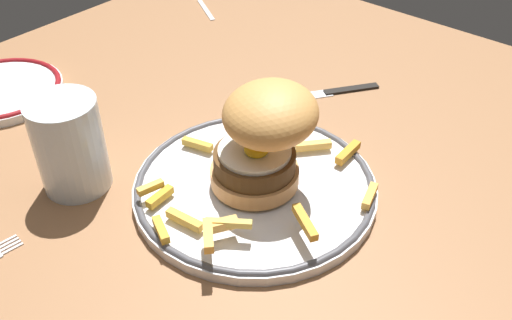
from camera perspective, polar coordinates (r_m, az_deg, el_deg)
ground_plane at (r=68.00cm, az=2.58°, el=-2.35°), size 110.02×96.92×4.00cm
dinner_plate at (r=63.17cm, az=-0.00°, el=-2.68°), size 26.96×26.96×1.60cm
burger at (r=59.06cm, az=0.86°, el=2.35°), size 10.65×11.45×11.99cm
fries_pile at (r=60.88cm, az=-0.39°, el=-2.47°), size 23.26×25.78×2.76cm
water_glass at (r=65.03cm, az=-18.03°, el=1.01°), size 7.51×7.51×10.88cm
side_plate at (r=87.24cm, az=-24.20°, el=6.38°), size 16.95×16.95×1.60cm
knife at (r=81.04cm, az=7.21°, el=6.78°), size 11.55×15.61×0.70cm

